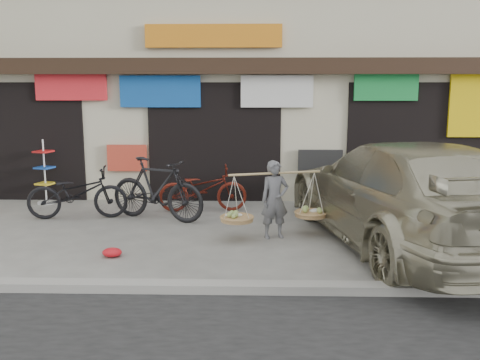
{
  "coord_description": "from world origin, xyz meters",
  "views": [
    {
      "loc": [
        0.9,
        -8.59,
        2.68
      ],
      "look_at": [
        0.65,
        0.9,
        0.96
      ],
      "focal_mm": 40.0,
      "sensor_mm": 36.0,
      "label": 1
    }
  ],
  "objects_px": {
    "bike_0": "(77,193)",
    "bike_1": "(157,189)",
    "display_rack": "(45,178)",
    "suv": "(403,193)",
    "street_vendor": "(275,203)",
    "bike_2": "(203,189)"
  },
  "relations": [
    {
      "from": "bike_0",
      "to": "bike_2",
      "type": "xyz_separation_m",
      "value": [
        2.45,
        0.67,
        -0.03
      ]
    },
    {
      "from": "bike_2",
      "to": "bike_0",
      "type": "bearing_deg",
      "value": 99.24
    },
    {
      "from": "bike_0",
      "to": "display_rack",
      "type": "bearing_deg",
      "value": 33.43
    },
    {
      "from": "suv",
      "to": "display_rack",
      "type": "bearing_deg",
      "value": -33.38
    },
    {
      "from": "suv",
      "to": "bike_1",
      "type": "bearing_deg",
      "value": -30.4
    },
    {
      "from": "bike_0",
      "to": "street_vendor",
      "type": "bearing_deg",
      "value": -115.84
    },
    {
      "from": "street_vendor",
      "to": "suv",
      "type": "distance_m",
      "value": 2.16
    },
    {
      "from": "suv",
      "to": "display_rack",
      "type": "xyz_separation_m",
      "value": [
        -7.18,
        2.96,
        -0.3
      ]
    },
    {
      "from": "bike_0",
      "to": "bike_1",
      "type": "xyz_separation_m",
      "value": [
        1.62,
        -0.08,
        0.11
      ]
    },
    {
      "from": "suv",
      "to": "display_rack",
      "type": "distance_m",
      "value": 7.77
    },
    {
      "from": "street_vendor",
      "to": "bike_1",
      "type": "relative_size",
      "value": 0.9
    },
    {
      "from": "street_vendor",
      "to": "suv",
      "type": "height_order",
      "value": "suv"
    },
    {
      "from": "street_vendor",
      "to": "display_rack",
      "type": "xyz_separation_m",
      "value": [
        -5.06,
        2.61,
        -0.03
      ]
    },
    {
      "from": "bike_1",
      "to": "suv",
      "type": "relative_size",
      "value": 0.32
    },
    {
      "from": "street_vendor",
      "to": "display_rack",
      "type": "distance_m",
      "value": 5.69
    },
    {
      "from": "bike_0",
      "to": "bike_2",
      "type": "distance_m",
      "value": 2.54
    },
    {
      "from": "display_rack",
      "to": "suv",
      "type": "bearing_deg",
      "value": -22.42
    },
    {
      "from": "bike_2",
      "to": "suv",
      "type": "distance_m",
      "value": 4.26
    },
    {
      "from": "bike_2",
      "to": "suv",
      "type": "xyz_separation_m",
      "value": [
        3.56,
        -2.3,
        0.4
      ]
    },
    {
      "from": "street_vendor",
      "to": "bike_1",
      "type": "bearing_deg",
      "value": 136.24
    },
    {
      "from": "bike_1",
      "to": "suv",
      "type": "xyz_separation_m",
      "value": [
        4.4,
        -1.55,
        0.26
      ]
    },
    {
      "from": "bike_0",
      "to": "suv",
      "type": "xyz_separation_m",
      "value": [
        6.01,
        -1.63,
        0.36
      ]
    }
  ]
}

